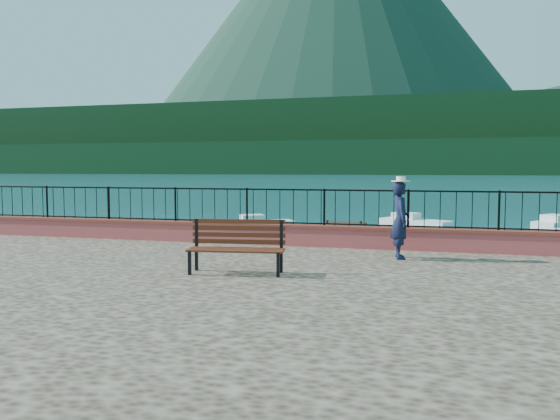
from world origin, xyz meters
The scene contains 15 objects.
ground centered at (0.00, 0.00, 0.00)m, with size 2000.00×2000.00×0.00m, color #19596B.
parapet centered at (0.00, 3.70, 1.49)m, with size 28.00×0.46×0.58m, color #B64941.
railing centered at (0.00, 3.70, 2.25)m, with size 27.00×0.05×0.95m, color black.
dock centered at (-2.00, 12.00, 0.15)m, with size 2.00×16.00×0.30m, color #2D231C.
far_forest centered at (0.00, 300.00, 9.00)m, with size 900.00×60.00×18.00m, color black.
foothills centered at (0.00, 360.00, 22.00)m, with size 900.00×120.00×44.00m, color black.
volcano centered at (-120.00, 700.00, 190.00)m, with size 560.00×560.00×380.00m, color #142D23.
park_bench centered at (-1.28, -0.50, 1.52)m, with size 2.00×0.90×1.07m.
person centered at (1.79, 2.23, 2.10)m, with size 0.66×0.43×1.80m, color black.
hat centered at (1.79, 2.23, 3.06)m, with size 0.44×0.44×0.12m, color white.
boat_0 centered at (-4.14, 6.65, 0.40)m, with size 3.38×1.30×0.80m, color silver.
boat_1 centered at (3.37, 12.06, 0.40)m, with size 3.99×1.30×0.80m, color silver.
boat_3 centered at (-6.53, 17.83, 0.40)m, with size 3.50×1.30×0.80m, color silver.
boat_4 centered at (1.63, 20.96, 0.40)m, with size 4.00×1.30×0.80m, color white.
boat_5 centered at (9.40, 22.50, 0.40)m, with size 3.75×1.30×0.80m, color silver.
Camera 1 is at (2.48, -10.73, 3.31)m, focal length 35.00 mm.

